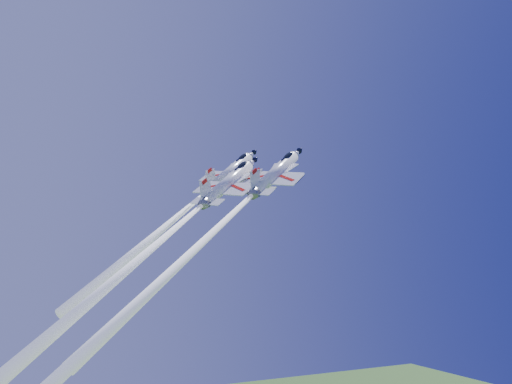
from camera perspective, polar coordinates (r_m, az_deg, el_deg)
name	(u,v)px	position (r m, az deg, el deg)	size (l,w,h in m)	color
jet_lead	(219,227)	(91.41, -3.73, -3.49)	(41.04, 24.69, 41.32)	white
jet_left	(183,212)	(98.03, -7.34, -2.01)	(35.61, 21.41, 35.13)	white
jet_right	(187,256)	(80.33, -6.92, -6.40)	(48.87, 29.41, 50.35)	white
jet_slot	(164,238)	(86.15, -9.22, -4.58)	(39.17, 23.55, 39.13)	white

